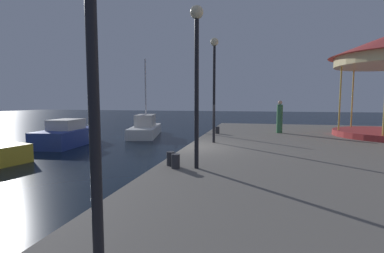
{
  "coord_description": "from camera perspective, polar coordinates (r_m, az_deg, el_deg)",
  "views": [
    {
      "loc": [
        2.82,
        -11.1,
        2.69
      ],
      "look_at": [
        -0.35,
        2.58,
        1.37
      ],
      "focal_mm": 25.94,
      "sensor_mm": 36.0,
      "label": 1
    }
  ],
  "objects": [
    {
      "name": "sailboat_white",
      "position": [
        21.61,
        -9.56,
        -0.26
      ],
      "size": [
        3.16,
        5.99,
        5.87
      ],
      "color": "white",
      "rests_on": "ground"
    },
    {
      "name": "ground_plane",
      "position": [
        11.76,
        -1.18,
        -7.86
      ],
      "size": [
        120.0,
        120.0,
        0.0
      ],
      "primitive_type": "plane",
      "color": "black"
    },
    {
      "name": "person_near_carousel",
      "position": [
        16.96,
        17.57,
        1.73
      ],
      "size": [
        0.34,
        0.34,
        1.89
      ],
      "color": "#387247",
      "rests_on": "quay_dock"
    },
    {
      "name": "bollard_north",
      "position": [
        7.81,
        -3.39,
        -7.14
      ],
      "size": [
        0.24,
        0.24,
        0.4
      ],
      "primitive_type": "cylinder",
      "color": "#2D2D33",
      "rests_on": "quay_dock"
    },
    {
      "name": "lamp_post_mid_promenade",
      "position": [
        7.7,
        0.96,
        13.7
      ],
      "size": [
        0.36,
        0.36,
        4.41
      ],
      "color": "black",
      "rests_on": "quay_dock"
    },
    {
      "name": "bollard_south",
      "position": [
        8.17,
        -4.41,
        -6.6
      ],
      "size": [
        0.24,
        0.24,
        0.4
      ],
      "primitive_type": "cylinder",
      "color": "#2D2D33",
      "rests_on": "quay_dock"
    },
    {
      "name": "quay_dock",
      "position": [
        12.05,
        32.82,
        -6.46
      ],
      "size": [
        13.81,
        24.3,
        0.8
      ],
      "primitive_type": "cube",
      "color": "slate",
      "rests_on": "ground"
    },
    {
      "name": "bollard_center",
      "position": [
        15.95,
        5.24,
        -0.75
      ],
      "size": [
        0.24,
        0.24,
        0.4
      ],
      "primitive_type": "cylinder",
      "color": "#2D2D33",
      "rests_on": "quay_dock"
    },
    {
      "name": "motorboat_blue",
      "position": [
        18.35,
        -24.2,
        -1.62
      ],
      "size": [
        2.43,
        4.6,
        1.57
      ],
      "color": "navy",
      "rests_on": "ground"
    },
    {
      "name": "lamp_post_far_end",
      "position": [
        12.51,
        4.59,
        11.04
      ],
      "size": [
        0.36,
        0.36,
        4.63
      ],
      "color": "black",
      "rests_on": "quay_dock"
    }
  ]
}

